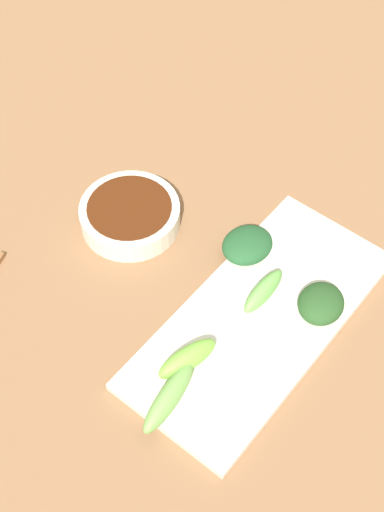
% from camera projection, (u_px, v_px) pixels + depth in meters
% --- Properties ---
extents(tabletop, '(2.10, 2.10, 0.02)m').
position_uv_depth(tabletop, '(191.00, 281.00, 0.94)').
color(tabletop, '#88603F').
rests_on(tabletop, ground).
extents(sauce_bowl, '(0.14, 0.14, 0.03)m').
position_uv_depth(sauce_bowl, '(130.00, 214.00, 0.97)').
color(sauce_bowl, silver).
rests_on(sauce_bowl, tabletop).
extents(serving_plate, '(0.17, 0.37, 0.01)m').
position_uv_depth(serving_plate, '(260.00, 319.00, 0.89)').
color(serving_plate, silver).
rests_on(serving_plate, tabletop).
extents(broccoli_stalk_0, '(0.02, 0.08, 0.03)m').
position_uv_depth(broccoli_stalk_0, '(263.00, 291.00, 0.89)').
color(broccoli_stalk_0, '#6CB14F').
rests_on(broccoli_stalk_0, serving_plate).
extents(broccoli_leafy_1, '(0.07, 0.08, 0.03)m').
position_uv_depth(broccoli_leafy_1, '(247.00, 245.00, 0.93)').
color(broccoli_leafy_1, '#21512A').
rests_on(broccoli_leafy_1, serving_plate).
extents(broccoli_leafy_2, '(0.07, 0.07, 0.03)m').
position_uv_depth(broccoli_leafy_2, '(321.00, 304.00, 0.88)').
color(broccoli_leafy_2, '#254B21').
rests_on(broccoli_leafy_2, serving_plate).
extents(broccoli_stalk_3, '(0.04, 0.10, 0.03)m').
position_uv_depth(broccoli_stalk_3, '(169.00, 397.00, 0.80)').
color(broccoli_stalk_3, '#74AC51').
rests_on(broccoli_stalk_3, serving_plate).
extents(broccoli_stalk_4, '(0.05, 0.08, 0.03)m').
position_uv_depth(broccoli_stalk_4, '(187.00, 359.00, 0.83)').
color(broccoli_stalk_4, '#75BC3F').
rests_on(broccoli_stalk_4, serving_plate).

